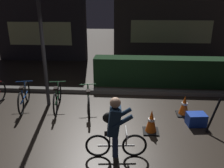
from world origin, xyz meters
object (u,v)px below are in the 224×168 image
at_px(parked_bike_left_mid, 24,97).
at_px(traffic_cone_near, 151,122).
at_px(closed_umbrella, 213,115).
at_px(traffic_cone_far, 184,106).
at_px(blue_crate, 196,119).
at_px(street_post, 44,56).
at_px(parked_bike_center_right, 88,100).
at_px(parked_bike_center_left, 57,97).
at_px(cyclist, 115,127).

bearing_deg(parked_bike_left_mid, traffic_cone_near, -120.52).
xyz_separation_m(traffic_cone_near, closed_umbrella, (1.40, 0.15, 0.13)).
height_order(traffic_cone_near, traffic_cone_far, same).
xyz_separation_m(traffic_cone_far, blue_crate, (0.18, -0.52, -0.12)).
bearing_deg(blue_crate, traffic_cone_near, -160.35).
bearing_deg(blue_crate, street_post, 167.20).
xyz_separation_m(parked_bike_center_right, traffic_cone_near, (1.61, -0.98, -0.05)).
height_order(parked_bike_left_mid, parked_bike_center_right, parked_bike_left_mid).
relative_size(street_post, parked_bike_center_right, 1.96).
bearing_deg(closed_umbrella, parked_bike_center_left, 133.21).
bearing_deg(traffic_cone_near, traffic_cone_far, 44.40).
relative_size(street_post, blue_crate, 6.60).
bearing_deg(parked_bike_center_right, parked_bike_left_mid, 76.04).
distance_m(parked_bike_left_mid, parked_bike_center_right, 1.84).
xyz_separation_m(parked_bike_left_mid, blue_crate, (4.57, -0.68, -0.17)).
bearing_deg(traffic_cone_near, parked_bike_left_mid, 162.65).
xyz_separation_m(parked_bike_left_mid, parked_bike_center_left, (0.95, 0.01, 0.00)).
distance_m(street_post, parked_bike_center_left, 1.20).
bearing_deg(parked_bike_center_left, traffic_cone_far, -102.54).
bearing_deg(parked_bike_center_right, blue_crate, -112.90).
relative_size(parked_bike_center_left, blue_crate, 3.46).
xyz_separation_m(parked_bike_left_mid, parked_bike_center_right, (1.84, -0.10, -0.00)).
distance_m(parked_bike_left_mid, traffic_cone_near, 3.61).
bearing_deg(traffic_cone_near, parked_bike_center_right, 148.63).
relative_size(traffic_cone_far, cyclist, 0.44).
height_order(parked_bike_center_left, parked_bike_center_right, parked_bike_center_left).
bearing_deg(cyclist, blue_crate, 29.72).
xyz_separation_m(parked_bike_center_left, traffic_cone_near, (2.50, -1.09, -0.06)).
distance_m(street_post, cyclist, 3.13).
xyz_separation_m(parked_bike_center_left, closed_umbrella, (3.90, -0.94, 0.07)).
bearing_deg(cyclist, closed_umbrella, 21.04).
bearing_deg(parked_bike_center_right, closed_umbrella, -116.31).
bearing_deg(parked_bike_center_right, traffic_cone_far, -102.19).
distance_m(cyclist, closed_umbrella, 2.44).
height_order(traffic_cone_near, closed_umbrella, closed_umbrella).
distance_m(traffic_cone_near, blue_crate, 1.19).
relative_size(blue_crate, closed_umbrella, 0.52).
relative_size(parked_bike_left_mid, parked_bike_center_right, 1.00).
bearing_deg(traffic_cone_far, cyclist, -133.21).
distance_m(parked_bike_center_right, closed_umbrella, 3.12).
distance_m(street_post, traffic_cone_far, 3.98).
relative_size(traffic_cone_near, traffic_cone_far, 1.00).
xyz_separation_m(cyclist, closed_umbrella, (2.18, 1.06, -0.23)).
height_order(street_post, closed_umbrella, street_post).
bearing_deg(traffic_cone_near, parked_bike_center_left, 156.45).
height_order(street_post, traffic_cone_near, street_post).
bearing_deg(parked_bike_left_mid, parked_bike_center_right, -106.21).
height_order(traffic_cone_near, blue_crate, traffic_cone_near).
xyz_separation_m(parked_bike_left_mid, closed_umbrella, (4.85, -0.93, 0.08)).
bearing_deg(traffic_cone_near, street_post, 155.42).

